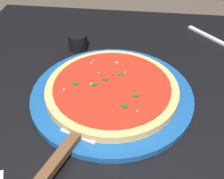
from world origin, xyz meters
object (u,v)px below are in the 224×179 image
object	(u,v)px
cup_small_sauce	(78,42)
fork	(219,41)
serving_plate	(112,94)
pizza	(112,89)
pizza_server	(69,146)

from	to	relation	value
cup_small_sauce	fork	bearing A→B (deg)	102.09
serving_plate	pizza	bearing A→B (deg)	-103.61
pizza_server	cup_small_sauce	size ratio (longest dim) A/B	4.56
fork	cup_small_sauce	bearing A→B (deg)	-77.91
cup_small_sauce	pizza_server	bearing A→B (deg)	9.54
cup_small_sauce	pizza	bearing A→B (deg)	31.68
pizza	pizza_server	xyz separation A→B (m)	(0.15, -0.05, -0.00)
pizza	pizza_server	size ratio (longest dim) A/B	1.24
pizza	fork	world-z (taller)	pizza
cup_small_sauce	fork	size ratio (longest dim) A/B	0.33
serving_plate	pizza	distance (m)	0.02
pizza_server	serving_plate	bearing A→B (deg)	160.32
pizza_server	cup_small_sauce	distance (m)	0.34
pizza	cup_small_sauce	world-z (taller)	cup_small_sauce
pizza	cup_small_sauce	bearing A→B (deg)	-148.32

